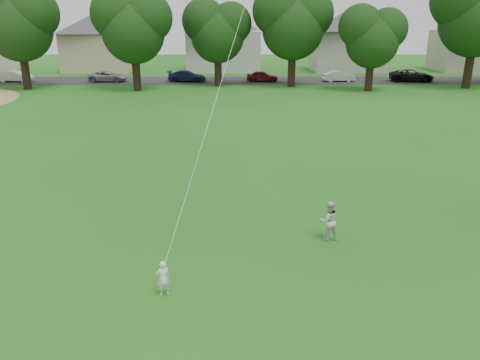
{
  "coord_description": "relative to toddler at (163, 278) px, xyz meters",
  "views": [
    {
      "loc": [
        1.65,
        -10.56,
        6.7
      ],
      "look_at": [
        1.74,
        2.0,
        2.3
      ],
      "focal_mm": 35.0,
      "sensor_mm": 36.0,
      "label": 1
    }
  ],
  "objects": [
    {
      "name": "ground",
      "position": [
        0.21,
        0.28,
        -0.49
      ],
      "size": [
        160.0,
        160.0,
        0.0
      ],
      "primitive_type": "plane",
      "color": "#145A16",
      "rests_on": "ground"
    },
    {
      "name": "street",
      "position": [
        0.21,
        42.28,
        -0.48
      ],
      "size": [
        90.0,
        7.0,
        0.01
      ],
      "primitive_type": "cube",
      "color": "#2D2D30",
      "rests_on": "ground"
    },
    {
      "name": "toddler",
      "position": [
        0.0,
        0.0,
        0.0
      ],
      "size": [
        0.42,
        0.35,
        0.97
      ],
      "primitive_type": "imported",
      "rotation": [
        0.0,
        0.0,
        3.55
      ],
      "color": "white",
      "rests_on": "ground"
    },
    {
      "name": "older_boy",
      "position": [
        4.75,
        3.11,
        0.17
      ],
      "size": [
        0.7,
        0.58,
        1.3
      ],
      "primitive_type": "imported",
      "rotation": [
        0.0,
        0.0,
        3.29
      ],
      "color": "silver",
      "rests_on": "ground"
    },
    {
      "name": "kite",
      "position": [
        1.18,
        3.86,
        3.71
      ],
      "size": [
        1.65,
        4.24,
        10.68
      ],
      "color": "white",
      "rests_on": "ground"
    },
    {
      "name": "tree_row",
      "position": [
        5.87,
        36.46,
        5.94
      ],
      "size": [
        78.99,
        8.64,
        11.36
      ],
      "color": "black",
      "rests_on": "ground"
    },
    {
      "name": "parked_cars",
      "position": [
        -1.49,
        41.28,
        0.12
      ],
      "size": [
        54.43,
        2.68,
        1.29
      ],
      "color": "black",
      "rests_on": "ground"
    },
    {
      "name": "house_row",
      "position": [
        1.79,
        52.28,
        4.12
      ],
      "size": [
        76.13,
        13.29,
        9.22
      ],
      "color": "beige",
      "rests_on": "ground"
    }
  ]
}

